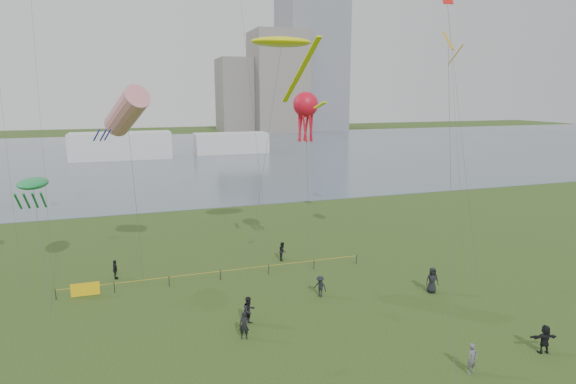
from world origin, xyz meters
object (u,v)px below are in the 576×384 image
object	(u,v)px
kite_flyer	(472,359)
kite_octopus	(306,106)
fence	(140,283)
kite_stingray	(282,43)

from	to	relation	value
kite_flyer	kite_octopus	world-z (taller)	kite_octopus
fence	kite_stingray	world-z (taller)	kite_stingray
fence	kite_octopus	distance (m)	18.58
fence	kite_flyer	distance (m)	23.75
kite_stingray	kite_flyer	bearing A→B (deg)	-59.14
kite_flyer	kite_stingray	bearing A→B (deg)	93.16
kite_stingray	kite_octopus	bearing A→B (deg)	11.63
kite_flyer	kite_stingray	distance (m)	24.88
kite_flyer	kite_stingray	xyz separation A→B (m)	(-5.20, 16.89, 17.51)
kite_flyer	kite_octopus	distance (m)	21.42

